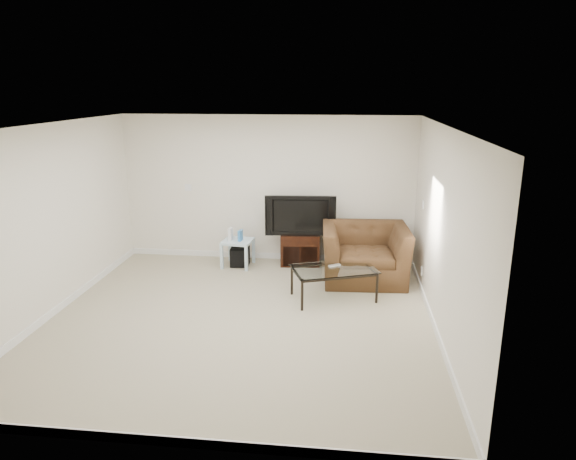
# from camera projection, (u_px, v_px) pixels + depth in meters

# --- Properties ---
(floor) EXTENTS (5.00, 5.00, 0.00)m
(floor) POSITION_uv_depth(u_px,v_px,m) (240.00, 319.00, 6.73)
(floor) COLOR tan
(floor) RESTS_ON ground
(ceiling) EXTENTS (5.00, 5.00, 0.00)m
(ceiling) POSITION_uv_depth(u_px,v_px,m) (234.00, 126.00, 6.06)
(ceiling) COLOR white
(ceiling) RESTS_ON ground
(wall_back) EXTENTS (5.00, 0.02, 2.50)m
(wall_back) POSITION_uv_depth(u_px,v_px,m) (268.00, 189.00, 8.79)
(wall_back) COLOR silver
(wall_back) RESTS_ON ground
(wall_left) EXTENTS (0.02, 5.00, 2.50)m
(wall_left) POSITION_uv_depth(u_px,v_px,m) (49.00, 222.00, 6.67)
(wall_left) COLOR silver
(wall_left) RESTS_ON ground
(wall_right) EXTENTS (0.02, 5.00, 2.50)m
(wall_right) POSITION_uv_depth(u_px,v_px,m) (443.00, 234.00, 6.12)
(wall_right) COLOR silver
(wall_right) RESTS_ON ground
(plate_back) EXTENTS (0.12, 0.02, 0.12)m
(plate_back) POSITION_uv_depth(u_px,v_px,m) (188.00, 187.00, 8.93)
(plate_back) COLOR white
(plate_back) RESTS_ON wall_back
(plate_right_switch) EXTENTS (0.02, 0.09, 0.13)m
(plate_right_switch) POSITION_uv_depth(u_px,v_px,m) (423.00, 204.00, 7.65)
(plate_right_switch) COLOR white
(plate_right_switch) RESTS_ON wall_right
(plate_right_outlet) EXTENTS (0.02, 0.08, 0.12)m
(plate_right_outlet) POSITION_uv_depth(u_px,v_px,m) (421.00, 271.00, 7.62)
(plate_right_outlet) COLOR white
(plate_right_outlet) RESTS_ON wall_right
(tv_stand) EXTENTS (0.68, 0.50, 0.55)m
(tv_stand) POSITION_uv_depth(u_px,v_px,m) (300.00, 248.00, 8.77)
(tv_stand) COLOR black
(tv_stand) RESTS_ON floor
(dvd_player) EXTENTS (0.37, 0.27, 0.05)m
(dvd_player) POSITION_uv_depth(u_px,v_px,m) (300.00, 239.00, 8.69)
(dvd_player) COLOR black
(dvd_player) RESTS_ON tv_stand
(television) EXTENTS (1.10, 0.29, 0.68)m
(television) POSITION_uv_depth(u_px,v_px,m) (301.00, 214.00, 8.58)
(television) COLOR black
(television) RESTS_ON tv_stand
(side_table) EXTENTS (0.52, 0.52, 0.46)m
(side_table) POSITION_uv_depth(u_px,v_px,m) (238.00, 253.00, 8.68)
(side_table) COLOR silver
(side_table) RESTS_ON floor
(subwoofer) EXTENTS (0.32, 0.32, 0.30)m
(subwoofer) POSITION_uv_depth(u_px,v_px,m) (240.00, 256.00, 8.71)
(subwoofer) COLOR black
(subwoofer) RESTS_ON floor
(game_console) EXTENTS (0.06, 0.15, 0.21)m
(game_console) POSITION_uv_depth(u_px,v_px,m) (231.00, 234.00, 8.60)
(game_console) COLOR white
(game_console) RESTS_ON side_table
(game_case) EXTENTS (0.07, 0.14, 0.18)m
(game_case) POSITION_uv_depth(u_px,v_px,m) (240.00, 235.00, 8.57)
(game_case) COLOR #337FCC
(game_case) RESTS_ON side_table
(recliner) EXTENTS (1.36, 0.92, 1.15)m
(recliner) POSITION_uv_depth(u_px,v_px,m) (365.00, 244.00, 7.99)
(recliner) COLOR #513621
(recliner) RESTS_ON floor
(coffee_table) EXTENTS (1.32, 1.02, 0.46)m
(coffee_table) POSITION_uv_depth(u_px,v_px,m) (334.00, 284.00, 7.33)
(coffee_table) COLOR black
(coffee_table) RESTS_ON floor
(remote) EXTENTS (0.18, 0.14, 0.02)m
(remote) POSITION_uv_depth(u_px,v_px,m) (334.00, 265.00, 7.37)
(remote) COLOR #B2B2B7
(remote) RESTS_ON coffee_table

